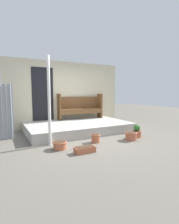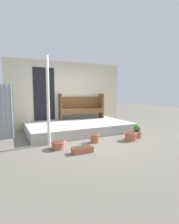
# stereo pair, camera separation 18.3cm
# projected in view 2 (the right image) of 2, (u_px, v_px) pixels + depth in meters

# --- Properties ---
(ground_plane) EXTENTS (24.00, 24.00, 0.00)m
(ground_plane) POSITION_uv_depth(u_px,v_px,m) (87.00, 139.00, 5.24)
(ground_plane) COLOR #666056
(porch_slab) EXTENTS (3.54, 2.16, 0.31)m
(porch_slab) POSITION_uv_depth(u_px,v_px,m) (79.00, 127.00, 6.26)
(porch_slab) COLOR #B2AFA8
(porch_slab) RESTS_ON ground_plane
(house_wall) EXTENTS (4.74, 0.08, 2.60)m
(house_wall) POSITION_uv_depth(u_px,v_px,m) (67.00, 94.00, 7.11)
(house_wall) COLOR beige
(house_wall) RESTS_ON ground_plane
(support_post) EXTENTS (0.08, 0.08, 2.32)m
(support_post) POSITION_uv_depth(u_px,v_px,m) (48.00, 101.00, 4.53)
(support_post) COLOR white
(support_post) RESTS_ON ground_plane
(bench) EXTENTS (1.86, 0.50, 1.03)m
(bench) POSITION_uv_depth(u_px,v_px,m) (81.00, 106.00, 7.18)
(bench) COLOR brown
(bench) RESTS_ON porch_slab
(flower_pot_left) EXTENTS (0.36, 0.36, 0.19)m
(flower_pot_left) POSITION_uv_depth(u_px,v_px,m) (58.00, 145.00, 4.30)
(flower_pot_left) COLOR #B26042
(flower_pot_left) RESTS_ON ground_plane
(flower_pot_middle) EXTENTS (0.27, 0.27, 0.23)m
(flower_pot_middle) POSITION_uv_depth(u_px,v_px,m) (95.00, 138.00, 4.85)
(flower_pot_middle) COLOR #B26042
(flower_pot_middle) RESTS_ON ground_plane
(flower_pot_right) EXTENTS (0.37, 0.37, 0.23)m
(flower_pot_right) POSITION_uv_depth(u_px,v_px,m) (131.00, 136.00, 5.06)
(flower_pot_right) COLOR #B26042
(flower_pot_right) RESTS_ON ground_plane
(flower_pot_far_right) EXTENTS (0.31, 0.31, 0.39)m
(flower_pot_far_right) POSITION_uv_depth(u_px,v_px,m) (137.00, 132.00, 5.38)
(flower_pot_far_right) COLOR #B26042
(flower_pot_far_right) RESTS_ON ground_plane
(planter_box_rect) EXTENTS (0.49, 0.22, 0.15)m
(planter_box_rect) POSITION_uv_depth(u_px,v_px,m) (82.00, 149.00, 4.03)
(planter_box_rect) COLOR #B26042
(planter_box_rect) RESTS_ON ground_plane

